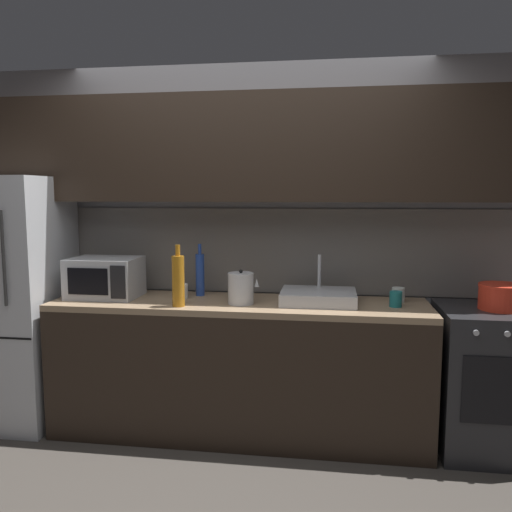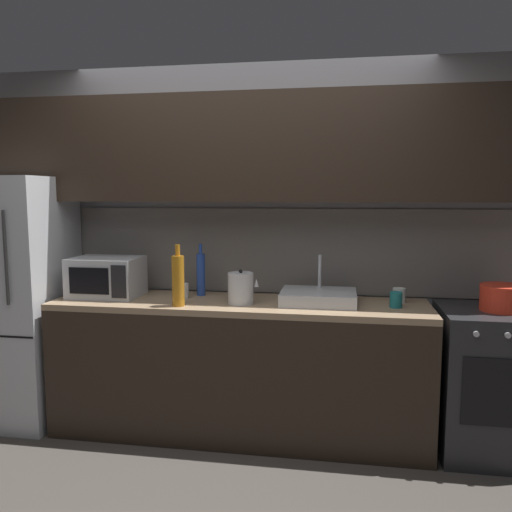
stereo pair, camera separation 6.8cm
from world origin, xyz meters
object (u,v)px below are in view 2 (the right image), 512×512
object	(u,v)px
wine_bottle_amber	(178,280)
mug_white	(183,291)
wine_bottle_blue	(201,274)
mug_clear	(399,295)
refrigerator	(16,299)
microwave	(107,277)
oven_range	(488,382)
cooking_pot	(503,298)
kettle	(241,288)
mug_teal	(396,300)

from	to	relation	value
wine_bottle_amber	mug_white	distance (m)	0.28
wine_bottle_blue	mug_clear	size ratio (longest dim) A/B	3.82
refrigerator	microwave	size ratio (longest dim) A/B	3.73
wine_bottle_blue	wine_bottle_amber	bearing A→B (deg)	-97.73
wine_bottle_blue	mug_clear	xyz separation A→B (m)	(1.33, -0.02, -0.10)
microwave	mug_white	world-z (taller)	microwave
wine_bottle_amber	wine_bottle_blue	bearing A→B (deg)	82.27
oven_range	cooking_pot	distance (m)	0.53
kettle	wine_bottle_blue	world-z (taller)	wine_bottle_blue
wine_bottle_blue	mug_clear	world-z (taller)	wine_bottle_blue
wine_bottle_amber	refrigerator	bearing A→B (deg)	171.21
mug_white	mug_teal	world-z (taller)	same
mug_white	cooking_pot	world-z (taller)	cooking_pot
oven_range	cooking_pot	size ratio (longest dim) A/B	3.32
mug_white	mug_teal	bearing A→B (deg)	-2.74
kettle	wine_bottle_amber	xyz separation A→B (m)	(-0.38, -0.13, 0.06)
wine_bottle_blue	mug_teal	bearing A→B (deg)	-7.74
oven_range	kettle	world-z (taller)	kettle
kettle	wine_bottle_amber	bearing A→B (deg)	-161.36
wine_bottle_amber	mug_teal	world-z (taller)	wine_bottle_amber
refrigerator	mug_teal	bearing A→B (deg)	-0.36
wine_bottle_amber	mug_teal	bearing A→B (deg)	7.55
microwave	wine_bottle_blue	bearing A→B (deg)	12.68
kettle	mug_clear	xyz separation A→B (m)	(1.01, 0.21, -0.05)
oven_range	mug_teal	distance (m)	0.76
refrigerator	kettle	distance (m)	1.65
wine_bottle_amber	cooking_pot	world-z (taller)	wine_bottle_amber
wine_bottle_blue	mug_teal	distance (m)	1.32
mug_clear	refrigerator	bearing A→B (deg)	-176.97
wine_bottle_blue	mug_teal	size ratio (longest dim) A/B	3.70
microwave	mug_white	size ratio (longest dim) A/B	4.71
microwave	cooking_pot	xyz separation A→B (m)	(2.56, -0.02, -0.06)
mug_white	cooking_pot	size ratio (longest dim) A/B	0.36
wine_bottle_blue	refrigerator	bearing A→B (deg)	-173.03
wine_bottle_blue	cooking_pot	bearing A→B (deg)	-4.74
kettle	cooking_pot	distance (m)	1.60
kettle	oven_range	bearing A→B (deg)	2.49
refrigerator	kettle	size ratio (longest dim) A/B	7.65
kettle	mug_white	bearing A→B (deg)	164.44
wine_bottle_amber	mug_clear	size ratio (longest dim) A/B	4.11
microwave	wine_bottle_blue	xyz separation A→B (m)	(0.63, 0.14, 0.02)
kettle	cooking_pot	xyz separation A→B (m)	(1.60, 0.07, -0.02)
refrigerator	mug_teal	distance (m)	2.61
mug_white	mug_clear	bearing A→B (deg)	3.57
wine_bottle_amber	mug_white	size ratio (longest dim) A/B	3.98
oven_range	cooking_pot	xyz separation A→B (m)	(0.06, 0.00, 0.53)
kettle	wine_bottle_blue	bearing A→B (deg)	145.13
mug_teal	cooking_pot	xyz separation A→B (m)	(0.63, 0.02, 0.03)
microwave	mug_clear	size ratio (longest dim) A/B	4.87
mug_clear	mug_teal	bearing A→B (deg)	-102.57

